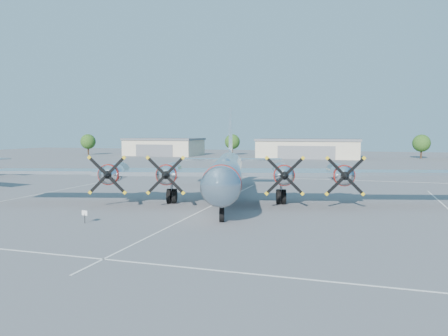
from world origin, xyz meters
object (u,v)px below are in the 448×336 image
(hangar_west, at_px, (164,147))
(info_placard, at_px, (85,214))
(main_bomber_b29, at_px, (227,201))
(hangar_center, at_px, (309,148))
(tree_far_west, at_px, (88,142))
(tree_west, at_px, (232,142))
(tree_east, at_px, (421,143))

(hangar_west, xyz_separation_m, info_placard, (38.03, -95.79, -1.98))
(main_bomber_b29, bearing_deg, hangar_center, 75.47)
(hangar_west, relative_size, tree_far_west, 3.40)
(hangar_center, relative_size, main_bomber_b29, 0.61)
(tree_west, bearing_deg, main_bomber_b29, -74.08)
(hangar_west, bearing_deg, main_bomber_b29, -60.78)
(info_placard, bearing_deg, hangar_west, 117.62)
(hangar_center, bearing_deg, main_bomber_b29, -89.67)
(tree_east, xyz_separation_m, main_bomber_b29, (-29.53, -87.32, -4.22))
(hangar_west, distance_m, hangar_center, 45.00)
(hangar_center, bearing_deg, tree_east, 11.38)
(hangar_center, relative_size, info_placard, 27.49)
(tree_east, xyz_separation_m, info_placard, (-36.97, -101.83, -3.49))
(hangar_center, bearing_deg, tree_far_west, -176.76)
(hangar_west, xyz_separation_m, tree_east, (75.00, 6.04, 1.51))
(hangar_west, height_order, info_placard, hangar_west)
(tree_west, xyz_separation_m, info_placard, (18.03, -103.83, -3.49))
(tree_far_west, bearing_deg, tree_east, 5.71)
(hangar_west, xyz_separation_m, tree_west, (20.00, 8.04, 1.51))
(tree_east, bearing_deg, tree_far_west, -174.29)
(info_placard, bearing_deg, hangar_center, 91.80)
(tree_east, distance_m, info_placard, 108.39)
(tree_far_west, relative_size, tree_east, 1.00)
(hangar_west, distance_m, tree_far_west, 25.36)
(main_bomber_b29, bearing_deg, hangar_west, 104.36)
(hangar_west, xyz_separation_m, main_bomber_b29, (45.47, -81.29, -2.71))
(hangar_west, relative_size, info_placard, 21.72)
(hangar_west, relative_size, hangar_center, 0.79)
(tree_far_west, bearing_deg, tree_west, 14.93)
(tree_far_west, height_order, main_bomber_b29, tree_far_west)
(hangar_center, distance_m, tree_far_west, 70.13)
(main_bomber_b29, bearing_deg, info_placard, -132.01)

